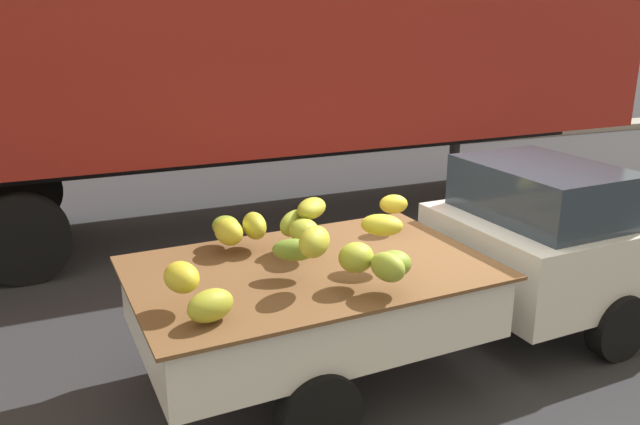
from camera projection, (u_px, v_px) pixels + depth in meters
The scene contains 4 objects.
ground at pixel (440, 341), 6.26m from camera, with size 220.00×220.00×0.00m, color #28282B.
curb_strip at pixel (230, 155), 14.11m from camera, with size 80.00×0.80×0.16m, color gray.
pickup_truck at pixel (501, 251), 6.14m from camera, with size 5.30×2.24×1.70m.
semi_trailer at pixel (269, 52), 9.29m from camera, with size 12.10×3.09×3.95m.
Camera 1 is at (-3.11, -4.80, 3.08)m, focal length 35.77 mm.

